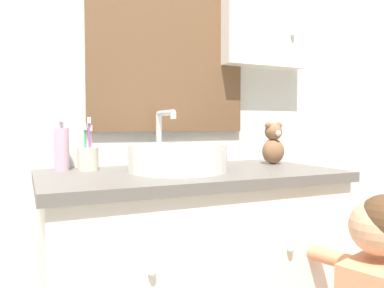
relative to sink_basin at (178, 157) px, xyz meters
The scene contains 6 objects.
wall_back 0.48m from the sink_basin, 76.29° to the left, with size 3.20×0.18×2.50m.
vanity_counter 0.48m from the sink_basin, 11.05° to the right, with size 1.06×0.56×0.85m.
sink_basin is the anchor object (origin of this frame).
toothbrush_holder 0.33m from the sink_basin, 151.07° to the left, with size 0.07×0.07×0.19m.
soap_dispenser 0.43m from the sink_basin, 152.71° to the left, with size 0.05×0.05×0.19m.
teddy_bear 0.47m from the sink_basin, ahead, with size 0.10×0.08×0.18m.
Camera 1 is at (-0.55, -0.91, 1.02)m, focal length 35.00 mm.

